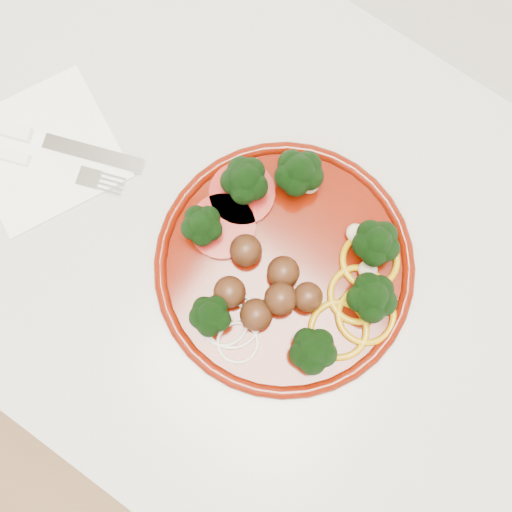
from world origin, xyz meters
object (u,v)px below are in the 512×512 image
Objects in this scene: knife at (26,135)px; fork at (14,157)px; napkin at (45,150)px; plate at (285,265)px.

knife reaches higher than fork.
knife is at bearing 83.00° from fork.
napkin is 0.03m from fork.
plate is 1.85× the size of napkin.
fork is (-0.02, -0.03, 0.01)m from napkin.
knife is (-0.03, 0.00, 0.01)m from napkin.
plate reaches higher than knife.
plate is 1.35× the size of knife.
plate is at bearing -11.73° from knife.
plate is at bearing -6.77° from fork.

